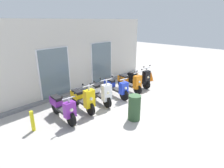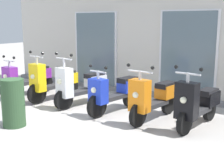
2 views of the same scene
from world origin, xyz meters
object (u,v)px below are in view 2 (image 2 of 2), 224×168
object	(u,v)px
scooter_white	(80,86)
scooter_yellow	(53,81)
scooter_black	(198,103)
scooter_purple	(27,79)
curb_bollard	(5,79)
scooter_orange	(154,97)
scooter_blue	(115,92)
trash_bin	(13,103)

from	to	relation	value
scooter_white	scooter_yellow	bearing A→B (deg)	179.05
scooter_black	scooter_purple	bearing A→B (deg)	-179.81
curb_bollard	scooter_purple	bearing A→B (deg)	-5.12
scooter_purple	scooter_white	bearing A→B (deg)	0.32
scooter_white	scooter_orange	distance (m)	1.98
scooter_black	scooter_blue	bearing A→B (deg)	-179.84
scooter_yellow	scooter_white	world-z (taller)	scooter_white
scooter_purple	curb_bollard	world-z (taller)	scooter_purple
scooter_purple	scooter_yellow	bearing A→B (deg)	1.58
scooter_orange	scooter_black	bearing A→B (deg)	3.90
scooter_yellow	scooter_orange	distance (m)	2.91
trash_bin	scooter_purple	bearing A→B (deg)	133.02
scooter_yellow	scooter_orange	xyz separation A→B (m)	(2.91, -0.07, -0.01)
scooter_purple	trash_bin	distance (m)	2.56
curb_bollard	scooter_yellow	bearing A→B (deg)	-1.98
scooter_blue	scooter_orange	bearing A→B (deg)	-3.24
scooter_black	curb_bollard	xyz separation A→B (m)	(-5.80, 0.08, -0.13)
scooter_yellow	trash_bin	xyz separation A→B (m)	(0.80, -1.89, -0.04)
scooter_orange	trash_bin	xyz separation A→B (m)	(-2.10, -1.82, -0.03)
scooter_yellow	curb_bollard	distance (m)	2.01
scooter_yellow	trash_bin	bearing A→B (deg)	-66.98
scooter_purple	trash_bin	size ratio (longest dim) A/B	1.79
scooter_yellow	trash_bin	distance (m)	2.06
scooter_orange	scooter_blue	bearing A→B (deg)	176.76
curb_bollard	scooter_blue	bearing A→B (deg)	-1.23
scooter_blue	scooter_black	size ratio (longest dim) A/B	1.07
scooter_black	trash_bin	world-z (taller)	scooter_black
scooter_purple	scooter_black	size ratio (longest dim) A/B	1.08
scooter_purple	scooter_black	bearing A→B (deg)	0.19
scooter_purple	curb_bollard	distance (m)	1.07
trash_bin	scooter_black	bearing A→B (deg)	32.19
scooter_blue	scooter_black	distance (m)	1.88
scooter_black	scooter_orange	bearing A→B (deg)	-176.10
scooter_blue	scooter_orange	distance (m)	0.99
trash_bin	scooter_blue	bearing A→B (deg)	59.26
scooter_purple	scooter_orange	world-z (taller)	scooter_orange
scooter_orange	curb_bollard	size ratio (longest dim) A/B	2.31
scooter_yellow	curb_bollard	bearing A→B (deg)	178.02
scooter_yellow	curb_bollard	size ratio (longest dim) A/B	2.31
scooter_purple	scooter_black	distance (m)	4.74
scooter_blue	scooter_orange	xyz separation A→B (m)	(0.98, -0.06, 0.03)
scooter_orange	curb_bollard	bearing A→B (deg)	178.37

